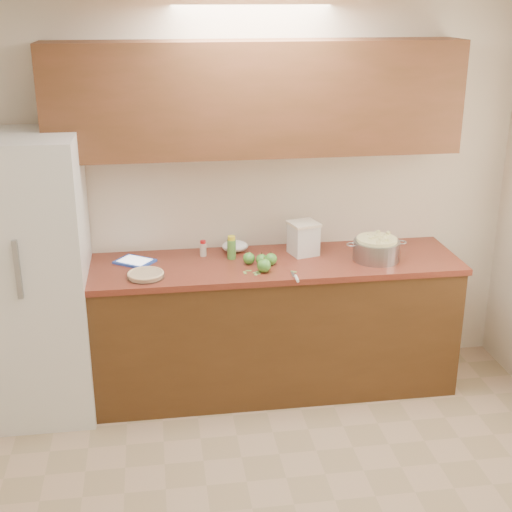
{
  "coord_description": "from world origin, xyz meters",
  "views": [
    {
      "loc": [
        -0.66,
        -2.82,
        2.56
      ],
      "look_at": [
        -0.03,
        1.43,
        0.98
      ],
      "focal_mm": 50.0,
      "sensor_mm": 36.0,
      "label": 1
    }
  ],
  "objects": [
    {
      "name": "upper_cabinets",
      "position": [
        0.0,
        1.63,
        1.95
      ],
      "size": [
        2.6,
        0.34,
        0.7
      ],
      "primitive_type": "cube",
      "color": "brown",
      "rests_on": "room_shell"
    },
    {
      "name": "peel_b",
      "position": [
        -0.05,
        1.26,
        0.92
      ],
      "size": [
        0.04,
        0.05,
        0.0
      ],
      "primitive_type": "cube",
      "rotation": [
        0.0,
        0.0,
        1.01
      ],
      "color": "#81AD54",
      "rests_on": "counter_run"
    },
    {
      "name": "peel_e",
      "position": [
        -0.12,
        1.29,
        0.92
      ],
      "size": [
        0.02,
        0.05,
        0.0
      ],
      "primitive_type": "cube",
      "rotation": [
        0.0,
        0.0,
        1.66
      ],
      "color": "#81AD54",
      "rests_on": "counter_run"
    },
    {
      "name": "pie",
      "position": [
        -0.73,
        1.3,
        0.94
      ],
      "size": [
        0.23,
        0.23,
        0.04
      ],
      "rotation": [
        0.0,
        0.0,
        0.06
      ],
      "color": "silver",
      "rests_on": "counter_run"
    },
    {
      "name": "vanilla_bottle",
      "position": [
        0.3,
        1.64,
        0.97
      ],
      "size": [
        0.04,
        0.04,
        0.1
      ],
      "rotation": [
        0.0,
        0.0,
        -0.02
      ],
      "color": "black",
      "rests_on": "counter_run"
    },
    {
      "name": "fridge",
      "position": [
        -1.44,
        1.44,
        0.9
      ],
      "size": [
        0.7,
        0.7,
        1.8
      ],
      "primitive_type": "cube",
      "color": "silver",
      "rests_on": "ground"
    },
    {
      "name": "tablet",
      "position": [
        -0.8,
        1.58,
        0.93
      ],
      "size": [
        0.29,
        0.28,
        0.02
      ],
      "rotation": [
        0.0,
        0.0,
        -0.62
      ],
      "color": "blue",
      "rests_on": "counter_run"
    },
    {
      "name": "paring_knife",
      "position": [
        0.18,
        1.14,
        0.93
      ],
      "size": [
        0.03,
        0.19,
        0.02
      ],
      "rotation": [
        0.0,
        0.0,
        -0.04
      ],
      "color": "gray",
      "rests_on": "counter_run"
    },
    {
      "name": "cinnamon_shaker",
      "position": [
        -0.35,
        1.64,
        0.97
      ],
      "size": [
        0.04,
        0.04,
        0.11
      ],
      "rotation": [
        0.0,
        0.0,
        0.14
      ],
      "color": "beige",
      "rests_on": "counter_run"
    },
    {
      "name": "flour_canister",
      "position": [
        0.32,
        1.58,
        1.03
      ],
      "size": [
        0.22,
        0.22,
        0.22
      ],
      "rotation": [
        0.0,
        0.0,
        0.26
      ],
      "color": "silver",
      "rests_on": "counter_run"
    },
    {
      "name": "peel_a",
      "position": [
        -0.09,
        1.32,
        0.92
      ],
      "size": [
        0.04,
        0.02,
        0.0
      ],
      "primitive_type": "cube",
      "rotation": [
        0.0,
        0.0,
        -0.11
      ],
      "color": "#81AD54",
      "rests_on": "counter_run"
    },
    {
      "name": "counter_run",
      "position": [
        0.0,
        1.48,
        0.46
      ],
      "size": [
        2.64,
        0.68,
        0.92
      ],
      "color": "#4A2D15",
      "rests_on": "ground"
    },
    {
      "name": "room_shell",
      "position": [
        0.0,
        0.0,
        1.3
      ],
      "size": [
        3.6,
        3.6,
        3.6
      ],
      "color": "tan",
      "rests_on": "ground"
    },
    {
      "name": "apple_left",
      "position": [
        -0.07,
        1.45,
        0.96
      ],
      "size": [
        0.08,
        0.08,
        0.09
      ],
      "color": "#468F30",
      "rests_on": "counter_run"
    },
    {
      "name": "apple_front",
      "position": [
        0.0,
        1.29,
        0.96
      ],
      "size": [
        0.09,
        0.09,
        0.1
      ],
      "color": "#468F30",
      "rests_on": "counter_run"
    },
    {
      "name": "apple_extra",
      "position": [
        0.07,
        1.41,
        0.96
      ],
      "size": [
        0.08,
        0.08,
        0.09
      ],
      "color": "#468F30",
      "rests_on": "counter_run"
    },
    {
      "name": "paper_towel",
      "position": [
        -0.13,
        1.7,
        0.96
      ],
      "size": [
        0.21,
        0.19,
        0.07
      ],
      "primitive_type": "ellipsoid",
      "rotation": [
        0.0,
        0.0,
        -0.32
      ],
      "color": "white",
      "rests_on": "counter_run"
    },
    {
      "name": "peel_c",
      "position": [
        -0.03,
        1.29,
        0.92
      ],
      "size": [
        0.04,
        0.04,
        0.0
      ],
      "primitive_type": "cube",
      "rotation": [
        0.0,
        0.0,
        -0.88
      ],
      "color": "#81AD54",
      "rests_on": "counter_run"
    },
    {
      "name": "mixing_bowl",
      "position": [
        0.36,
        1.75,
        0.96
      ],
      "size": [
        0.21,
        0.21,
        0.08
      ],
      "rotation": [
        0.0,
        0.0,
        0.29
      ],
      "color": "silver",
      "rests_on": "counter_run"
    },
    {
      "name": "lemon_bottle",
      "position": [
        -0.17,
        1.56,
        1.0
      ],
      "size": [
        0.06,
        0.06,
        0.16
      ],
      "rotation": [
        0.0,
        0.0,
        -0.07
      ],
      "color": "#4C8C38",
      "rests_on": "counter_run"
    },
    {
      "name": "colander",
      "position": [
        0.77,
        1.4,
        0.99
      ],
      "size": [
        0.4,
        0.3,
        0.15
      ],
      "rotation": [
        0.0,
        0.0,
        -0.08
      ],
      "color": "gray",
      "rests_on": "counter_run"
    },
    {
      "name": "apple_center",
      "position": [
        0.01,
        1.42,
        0.96
      ],
      "size": [
        0.07,
        0.07,
        0.09
      ],
      "color": "#468F30",
      "rests_on": "counter_run"
    },
    {
      "name": "peel_f",
      "position": [
        0.19,
        1.26,
        0.92
      ],
      "size": [
        0.04,
        0.03,
        0.0
      ],
      "primitive_type": "cube",
      "rotation": [
        0.0,
        0.0,
        2.53
      ],
      "color": "#81AD54",
      "rests_on": "counter_run"
    },
    {
      "name": "peel_d",
      "position": [
        -0.05,
        1.27,
        0.92
      ],
      "size": [
        0.05,
        0.04,
        0.0
      ],
      "primitive_type": "cube",
      "rotation": [
        0.0,
        0.0,
        2.48
      ],
      "color": "#81AD54",
      "rests_on": "counter_run"
    }
  ]
}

